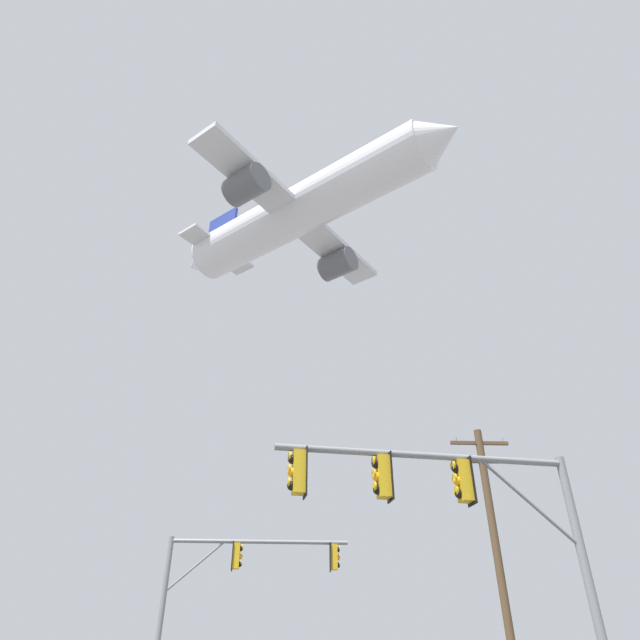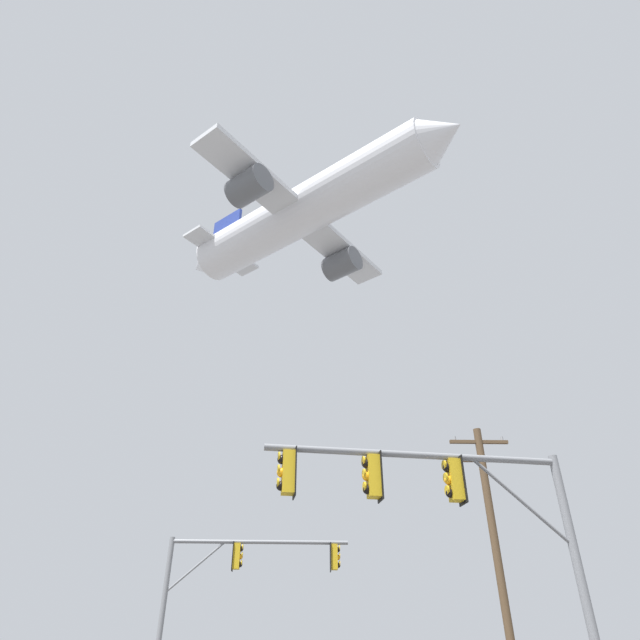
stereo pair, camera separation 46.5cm
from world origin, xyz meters
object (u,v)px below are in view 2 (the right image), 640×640
object	(u,v)px
signal_pole_far	(235,574)
signal_pole_near	(446,505)
airplane	(306,210)
utility_pole	(496,546)

from	to	relation	value
signal_pole_far	signal_pole_near	bearing A→B (deg)	-61.71
signal_pole_far	airplane	size ratio (longest dim) A/B	0.26
signal_pole_near	utility_pole	distance (m)	8.38
signal_pole_far	utility_pole	size ratio (longest dim) A/B	0.78
airplane	signal_pole_near	bearing A→B (deg)	-82.30
signal_pole_far	airplane	world-z (taller)	airplane
signal_pole_far	utility_pole	world-z (taller)	utility_pole
signal_pole_near	utility_pole	xyz separation A→B (m)	(3.45, 7.62, 0.38)
signal_pole_far	airplane	bearing A→B (deg)	81.00
signal_pole_near	airplane	world-z (taller)	airplane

